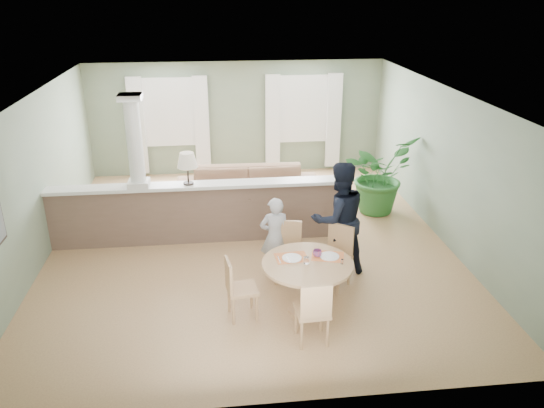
{
  "coord_description": "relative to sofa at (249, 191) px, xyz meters",
  "views": [
    {
      "loc": [
        -0.57,
        -8.59,
        4.34
      ],
      "look_at": [
        0.28,
        -1.0,
        1.16
      ],
      "focal_mm": 35.0,
      "sensor_mm": 36.0,
      "label": 1
    }
  ],
  "objects": [
    {
      "name": "man_person",
      "position": [
        1.23,
        -2.7,
        0.51
      ],
      "size": [
        1.04,
        0.89,
        1.87
      ],
      "primitive_type": "imported",
      "rotation": [
        0.0,
        0.0,
        3.36
      ],
      "color": "black",
      "rests_on": "ground"
    },
    {
      "name": "chair_near",
      "position": [
        0.5,
        -4.52,
        0.09
      ],
      "size": [
        0.44,
        0.44,
        0.93
      ],
      "rotation": [
        0.0,
        0.0,
        3.19
      ],
      "color": "tan",
      "rests_on": "ground"
    },
    {
      "name": "ground",
      "position": [
        -0.09,
        -1.53,
        -0.43
      ],
      "size": [
        8.0,
        8.0,
        0.0
      ],
      "primitive_type": "plane",
      "color": "tan",
      "rests_on": "ground"
    },
    {
      "name": "child_person",
      "position": [
        0.23,
        -2.65,
        0.23
      ],
      "size": [
        0.5,
        0.34,
        1.32
      ],
      "primitive_type": "imported",
      "rotation": [
        0.0,
        0.0,
        3.2
      ],
      "color": "#A6A6AC",
      "rests_on": "ground"
    },
    {
      "name": "chair_far_boy",
      "position": [
        0.42,
        -2.8,
        0.09
      ],
      "size": [
        0.5,
        0.5,
        0.94
      ],
      "rotation": [
        0.0,
        0.0,
        -0.21
      ],
      "color": "tan",
      "rests_on": "ground"
    },
    {
      "name": "dining_table",
      "position": [
        0.56,
        -3.74,
        0.19
      ],
      "size": [
        1.27,
        1.27,
        0.87
      ],
      "rotation": [
        0.0,
        0.0,
        0.08
      ],
      "color": "tan",
      "rests_on": "ground"
    },
    {
      "name": "sofa",
      "position": [
        0.0,
        0.0,
        0.0
      ],
      "size": [
        2.95,
        1.21,
        0.85
      ],
      "primitive_type": "imported",
      "rotation": [
        0.0,
        0.0,
        -0.02
      ],
      "color": "#89654A",
      "rests_on": "ground"
    },
    {
      "name": "pony_wall",
      "position": [
        -1.07,
        -1.33,
        0.28
      ],
      "size": [
        5.32,
        0.38,
        2.7
      ],
      "color": "brown",
      "rests_on": "ground"
    },
    {
      "name": "room_shell",
      "position": [
        -0.12,
        -0.9,
        1.38
      ],
      "size": [
        7.02,
        8.02,
        2.71
      ],
      "color": "gray",
      "rests_on": "ground"
    },
    {
      "name": "chair_far_man",
      "position": [
        1.13,
        -3.09,
        0.11
      ],
      "size": [
        0.62,
        0.62,
        0.97
      ],
      "rotation": [
        0.0,
        0.0,
        -0.69
      ],
      "color": "tan",
      "rests_on": "ground"
    },
    {
      "name": "houseplant",
      "position": [
        2.61,
        -0.31,
        0.36
      ],
      "size": [
        1.87,
        1.83,
        1.57
      ],
      "primitive_type": "imported",
      "rotation": [
        0.0,
        0.0,
        0.65
      ],
      "color": "#2A692B",
      "rests_on": "ground"
    },
    {
      "name": "chair_side",
      "position": [
        -0.43,
        -3.8,
        0.07
      ],
      "size": [
        0.46,
        0.46,
        0.9
      ],
      "rotation": [
        0.0,
        0.0,
        1.72
      ],
      "color": "tan",
      "rests_on": "ground"
    }
  ]
}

